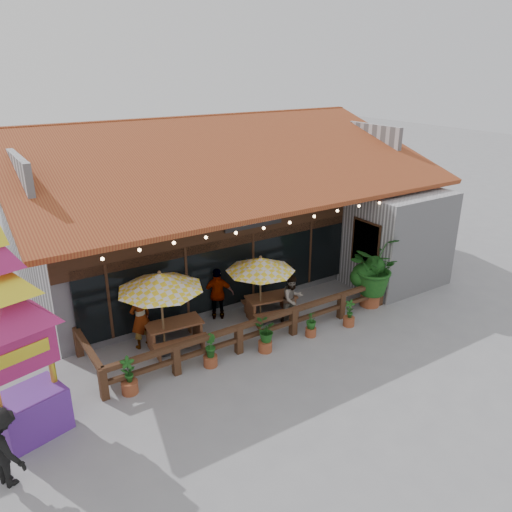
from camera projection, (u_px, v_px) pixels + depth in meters
ground at (296, 323)px, 16.45m from camera, size 100.00×100.00×0.00m
restaurant_building at (207, 211)px, 20.96m from camera, size 15.50×14.73×6.09m
patio_railing at (242, 329)px, 14.88m from camera, size 10.00×2.60×0.92m
umbrella_left at (160, 282)px, 13.96m from camera, size 2.59×2.59×2.64m
umbrella_right at (260, 265)px, 15.74m from camera, size 2.64×2.64×2.38m
picnic_table_left at (174, 330)px, 14.96m from camera, size 1.79×1.59×0.80m
picnic_table_right at (271, 303)px, 16.65m from camera, size 1.89×1.71×0.79m
thai_sign_tower at (12, 314)px, 10.49m from camera, size 2.65×2.65×5.85m
tropical_plant at (373, 268)px, 17.17m from camera, size 2.40×2.41×2.52m
diner_a at (141, 318)px, 14.78m from camera, size 0.81×0.64×1.94m
diner_b at (292, 299)px, 16.30m from camera, size 0.80×0.62×1.64m
diner_c at (218, 294)px, 16.48m from camera, size 1.13×0.88×1.78m
pedestrian at (3, 448)px, 9.91m from camera, size 1.09×1.32×1.77m
planter_a at (129, 378)px, 12.84m from camera, size 0.43×0.43×1.06m
planter_b at (210, 352)px, 14.00m from camera, size 0.40×0.40×0.98m
planter_c at (265, 334)px, 14.67m from camera, size 0.81×0.78×1.01m
planter_d at (311, 324)px, 15.56m from camera, size 0.43×0.43×0.84m
planter_e at (349, 315)px, 16.18m from camera, size 0.37×0.38×0.91m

